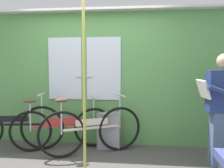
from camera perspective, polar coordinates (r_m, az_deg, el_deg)
The scene contains 7 objects.
train_door_wall at distance 4.31m, azimuth -3.95°, elevation 2.11°, with size 5.39×0.28×2.38m.
bicycle_near_door at distance 4.42m, azimuth -22.78°, elevation -9.33°, with size 1.74×0.46×0.95m.
bicycle_leaning_behind at distance 4.21m, azimuth -11.64°, elevation -10.14°, with size 1.64×0.71×0.90m.
bicycle_by_pole at distance 3.91m, azimuth -4.89°, elevation -10.86°, with size 1.53×0.82×0.95m.
passenger_reading_newspaper at distance 3.71m, azimuth 24.64°, elevation -5.10°, with size 0.58×0.49×1.59m.
trash_bin_by_wall at distance 4.21m, azimuth -0.71°, elevation -10.91°, with size 0.38×0.28×0.61m, color gray.
handrail_pole at distance 3.02m, azimuth -6.63°, elevation -0.49°, with size 0.04×0.04×2.34m, color #C6C14C.
Camera 1 is at (0.78, -3.01, 1.46)m, focal length 38.55 mm.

